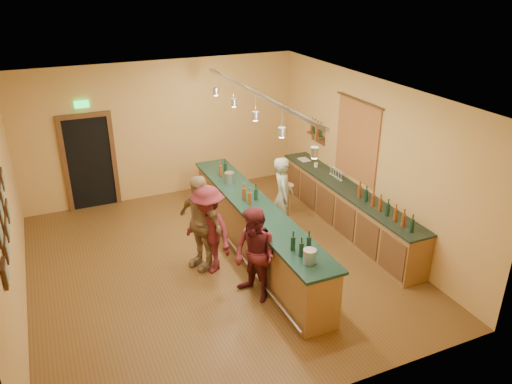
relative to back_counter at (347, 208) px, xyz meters
name	(u,v)px	position (x,y,z in m)	size (l,w,h in m)	color
floor	(216,264)	(-2.97, -0.18, -0.49)	(7.00, 7.00, 0.00)	brown
ceiling	(209,94)	(-2.97, -0.18, 2.71)	(6.50, 7.00, 0.02)	silver
wall_back	(163,130)	(-2.97, 3.32, 1.11)	(6.50, 0.02, 3.20)	tan
wall_front	(313,297)	(-2.97, -3.68, 1.11)	(6.50, 0.02, 3.20)	tan
wall_left	(7,220)	(-6.22, -0.18, 1.11)	(0.02, 7.00, 3.20)	tan
wall_right	(368,159)	(0.28, -0.18, 1.11)	(0.02, 7.00, 3.20)	tan
doorway	(90,160)	(-4.67, 3.30, 0.64)	(1.15, 0.09, 2.48)	black
tapestry	(357,141)	(0.26, 0.22, 1.36)	(0.03, 1.40, 1.60)	maroon
bottle_shelf	(316,130)	(0.20, 1.72, 1.18)	(0.17, 0.55, 0.54)	#552919
picture_grid	(4,220)	(-6.18, -0.93, 1.46)	(0.06, 2.20, 0.70)	#382111
back_counter	(347,208)	(0.00, 0.00, 0.00)	(0.60, 4.55, 1.27)	brown
tasting_bar	(256,227)	(-2.16, -0.18, 0.12)	(0.74, 5.10, 1.38)	brown
pendant_track	(255,102)	(-2.15, -0.18, 2.50)	(0.11, 4.60, 0.50)	silver
bartender	(283,197)	(-1.32, 0.36, 0.35)	(0.61, 0.40, 1.68)	gray
customer_a	(255,255)	(-2.70, -1.41, 0.33)	(0.79, 0.62, 1.63)	#59191E
customer_b	(200,222)	(-3.21, -0.12, 0.41)	(1.06, 0.44, 1.80)	#997A51
customer_c	(208,229)	(-3.12, -0.30, 0.34)	(1.07, 0.62, 1.66)	#59191E
bar_stool	(286,191)	(-0.81, 1.19, 0.05)	(0.33, 0.33, 0.69)	#926442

